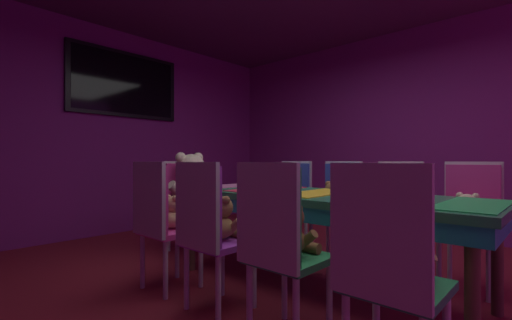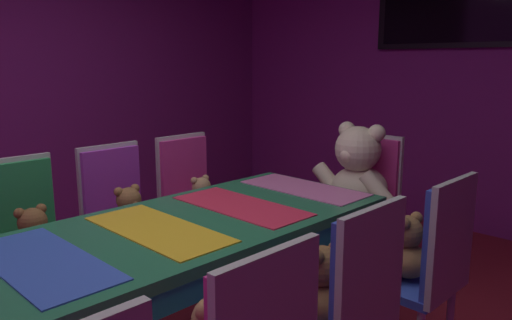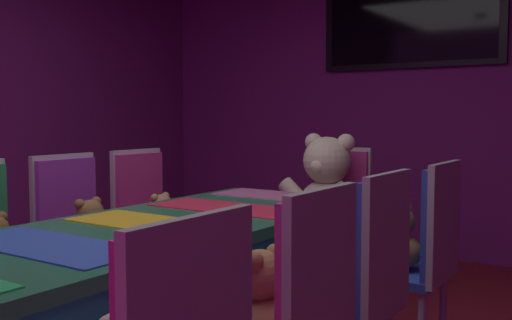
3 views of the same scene
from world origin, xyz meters
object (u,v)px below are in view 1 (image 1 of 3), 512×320
at_px(banquet_table, 318,204).
at_px(teddy_left_1, 292,232).
at_px(chair_left_2, 206,222).
at_px(teddy_right_0, 467,214).
at_px(king_teddy_bear, 192,185).
at_px(wall_tv, 126,84).
at_px(teddy_left_0, 398,253).
at_px(teddy_left_2, 223,221).
at_px(chair_right_1, 397,204).
at_px(teddy_right_2, 332,201).
at_px(chair_right_2, 340,199).
at_px(teddy_left_3, 174,214).
at_px(chair_left_3, 158,213).
at_px(chair_left_1, 276,235).
at_px(chair_left_0, 385,257).
at_px(teddy_right_1, 391,205).
at_px(throne_chair, 183,196).
at_px(chair_right_3, 292,195).
at_px(chair_right_0, 471,210).
at_px(teddy_right_3, 285,196).

xyz_separation_m(banquet_table, teddy_left_1, (-0.72, -0.28, -0.07)).
distance_m(chair_left_2, teddy_right_0, 1.98).
distance_m(king_teddy_bear, wall_tv, 2.01).
bearing_deg(teddy_left_0, teddy_left_2, 89.40).
relative_size(chair_right_1, teddy_right_2, 2.84).
bearing_deg(teddy_left_1, teddy_left_2, 91.21).
bearing_deg(chair_right_1, chair_right_2, -87.77).
bearing_deg(teddy_left_3, teddy_left_1, -88.98).
height_order(chair_left_3, chair_right_2, same).
bearing_deg(chair_left_2, chair_left_1, -88.77).
bearing_deg(teddy_left_0, chair_left_2, 96.44).
distance_m(chair_left_0, teddy_right_1, 1.72).
distance_m(teddy_left_0, teddy_right_2, 1.86).
bearing_deg(teddy_left_0, throne_chair, 74.38).
relative_size(chair_left_1, teddy_right_0, 3.23).
bearing_deg(chair_right_3, throne_chair, -44.38).
relative_size(teddy_left_1, chair_right_0, 0.32).
relative_size(teddy_right_2, king_teddy_bear, 0.53).
xyz_separation_m(chair_right_1, chair_right_3, (0.01, 1.18, 0.00)).
bearing_deg(chair_left_0, chair_right_3, 45.13).
relative_size(banquet_table, chair_left_3, 2.48).
bearing_deg(chair_right_1, banquet_table, -18.05).
xyz_separation_m(chair_left_2, teddy_left_3, (0.14, 0.56, -0.02)).
bearing_deg(chair_right_3, teddy_left_0, 47.56).
bearing_deg(throne_chair, teddy_right_1, 19.63).
relative_size(chair_left_2, teddy_left_2, 3.10).
xyz_separation_m(teddy_right_0, teddy_right_2, (-0.02, 1.15, 0.02)).
height_order(chair_right_2, teddy_right_2, chair_right_2).
bearing_deg(teddy_left_3, teddy_right_2, -21.67).
bearing_deg(teddy_left_2, chair_right_0, -35.92).
height_order(teddy_left_2, king_teddy_bear, king_teddy_bear).
relative_size(teddy_right_0, teddy_right_1, 0.88).
bearing_deg(teddy_left_1, chair_right_3, 36.27).
height_order(teddy_left_3, teddy_right_0, teddy_right_0).
distance_m(chair_right_0, teddy_right_1, 0.60).
height_order(chair_left_0, teddy_right_2, chair_left_0).
bearing_deg(chair_right_0, teddy_left_1, -20.33).
bearing_deg(chair_right_3, teddy_left_1, 36.27).
bearing_deg(teddy_right_1, wall_tv, -77.82).
height_order(chair_left_0, chair_left_2, same).
relative_size(teddy_left_0, throne_chair, 0.32).
bearing_deg(chair_right_1, teddy_left_0, 20.19).
height_order(banquet_table, throne_chair, throne_chair).
bearing_deg(teddy_left_3, teddy_right_3, 1.66).
relative_size(banquet_table, teddy_right_1, 7.07).
height_order(throne_chair, wall_tv, wall_tv).
distance_m(chair_right_1, throne_chair, 2.23).
bearing_deg(chair_right_3, chair_left_0, 45.13).
distance_m(chair_right_2, chair_right_3, 0.62).
bearing_deg(chair_right_2, wall_tv, -73.13).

